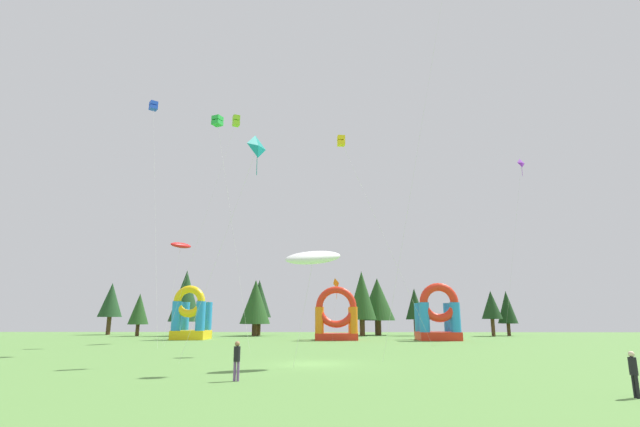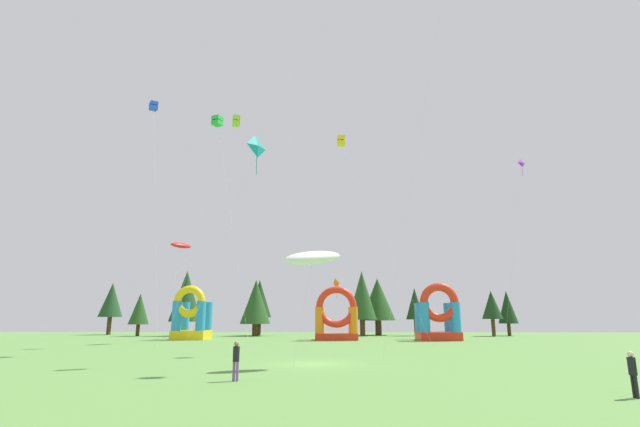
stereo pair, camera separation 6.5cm
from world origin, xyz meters
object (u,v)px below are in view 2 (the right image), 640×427
at_px(kite_teal_diamond, 258,148).
at_px(kite_lime_box, 236,122).
at_px(kite_red_parafoil, 181,245).
at_px(person_near_camera, 633,370).
at_px(kite_white_parafoil, 313,258).
at_px(inflatable_orange_dome, 336,320).
at_px(inflatable_blue_arch, 191,319).
at_px(inflatable_red_slide, 438,319).
at_px(kite_blue_box, 154,107).
at_px(kite_green_box, 217,122).
at_px(person_far_side, 236,357).
at_px(kite_yellow_box, 341,142).
at_px(kite_purple_diamond, 522,166).
at_px(kite_orange_diamond, 337,284).

height_order(kite_teal_diamond, kite_lime_box, kite_lime_box).
xyz_separation_m(kite_red_parafoil, person_near_camera, (26.99, -34.27, -9.62)).
height_order(kite_teal_diamond, kite_white_parafoil, kite_teal_diamond).
xyz_separation_m(kite_red_parafoil, kite_white_parafoil, (15.69, -24.78, -4.53)).
distance_m(kite_white_parafoil, inflatable_orange_dome, 31.28).
xyz_separation_m(person_near_camera, inflatable_blue_arch, (-27.57, 41.89, 1.51)).
height_order(inflatable_red_slide, inflatable_blue_arch, inflatable_red_slide).
bearing_deg(kite_blue_box, kite_red_parafoil, 36.11).
height_order(person_near_camera, inflatable_orange_dome, inflatable_orange_dome).
xyz_separation_m(kite_green_box, person_far_side, (5.97, -17.83, -18.87)).
height_order(kite_yellow_box, inflatable_blue_arch, kite_yellow_box).
distance_m(kite_purple_diamond, inflatable_orange_dome, 29.02).
xyz_separation_m(kite_orange_diamond, inflatable_blue_arch, (-18.13, 0.61, -4.29)).
height_order(kite_white_parafoil, inflatable_orange_dome, kite_white_parafoil).
xyz_separation_m(kite_red_parafoil, kite_purple_diamond, (39.81, 2.63, 9.94)).
bearing_deg(kite_red_parafoil, kite_orange_diamond, 21.77).
xyz_separation_m(kite_yellow_box, kite_white_parafoil, (-2.01, -11.51, -11.51)).
bearing_deg(person_near_camera, kite_blue_box, -142.84).
bearing_deg(person_near_camera, kite_purple_diamond, 154.29).
bearing_deg(inflatable_red_slide, kite_white_parafoil, -114.30).
distance_m(kite_purple_diamond, inflatable_blue_arch, 44.52).
bearing_deg(kite_blue_box, kite_green_box, -44.87).
relative_size(kite_red_parafoil, kite_blue_box, 0.41).
distance_m(person_near_camera, person_far_side, 14.98).
relative_size(kite_red_parafoil, kite_white_parafoil, 1.63).
bearing_deg(kite_lime_box, kite_orange_diamond, 40.90).
bearing_deg(inflatable_orange_dome, kite_lime_box, -141.06).
bearing_deg(person_near_camera, inflatable_orange_dome, -173.26).
distance_m(kite_white_parafoil, inflatable_blue_arch, 36.43).
xyz_separation_m(kite_blue_box, kite_orange_diamond, (20.96, 9.49, -19.47)).
height_order(kite_white_parafoil, person_near_camera, kite_white_parafoil).
distance_m(kite_red_parafoil, kite_purple_diamond, 41.11).
bearing_deg(inflatable_orange_dome, person_near_camera, -76.70).
xyz_separation_m(kite_yellow_box, kite_orange_diamond, (-0.15, 20.28, -10.81)).
height_order(kite_blue_box, inflatable_blue_arch, kite_blue_box).
bearing_deg(person_far_side, kite_white_parafoil, -108.52).
height_order(kite_green_box, kite_lime_box, kite_lime_box).
distance_m(kite_teal_diamond, person_near_camera, 23.39).
bearing_deg(kite_green_box, kite_orange_diamond, 60.61).
height_order(kite_green_box, kite_white_parafoil, kite_green_box).
xyz_separation_m(kite_green_box, kite_lime_box, (-0.39, 9.62, 4.25)).
xyz_separation_m(kite_lime_box, inflatable_red_slide, (23.34, 8.73, -21.59)).
distance_m(kite_red_parafoil, kite_orange_diamond, 19.28).
relative_size(kite_purple_diamond, inflatable_red_slide, 3.18).
bearing_deg(person_near_camera, kite_lime_box, -153.10).
height_order(kite_green_box, person_near_camera, kite_green_box).
bearing_deg(kite_white_parafoil, kite_orange_diamond, 86.65).
bearing_deg(kite_white_parafoil, person_far_side, -119.68).
distance_m(kite_yellow_box, kite_green_box, 11.37).
relative_size(kite_purple_diamond, person_near_camera, 13.81).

